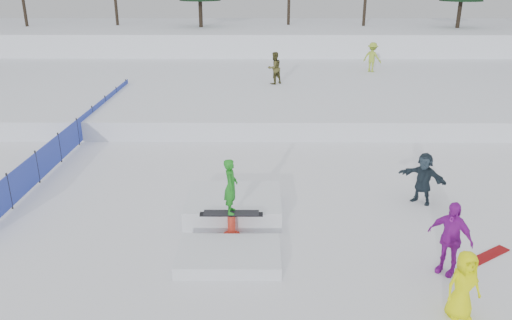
{
  "coord_description": "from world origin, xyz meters",
  "views": [
    {
      "loc": [
        0.59,
        -11.99,
        6.33
      ],
      "look_at": [
        0.5,
        2.0,
        1.1
      ],
      "focal_mm": 35.0,
      "sensor_mm": 36.0,
      "label": 1
    }
  ],
  "objects_px": {
    "spectator_yellow": "(463,285)",
    "jib_rail_feature": "(233,215)",
    "spectator_dark": "(423,178)",
    "walker_ygreen": "(372,57)",
    "walker_olive": "(274,68)",
    "spectator_purple": "(450,238)",
    "safety_fence": "(78,132)"
  },
  "relations": [
    {
      "from": "spectator_yellow",
      "to": "spectator_dark",
      "type": "distance_m",
      "value": 5.32
    },
    {
      "from": "walker_olive",
      "to": "walker_ygreen",
      "type": "bearing_deg",
      "value": 174.66
    },
    {
      "from": "safety_fence",
      "to": "spectator_purple",
      "type": "height_order",
      "value": "spectator_purple"
    },
    {
      "from": "spectator_purple",
      "to": "safety_fence",
      "type": "bearing_deg",
      "value": -174.47
    },
    {
      "from": "spectator_dark",
      "to": "walker_olive",
      "type": "bearing_deg",
      "value": 147.2
    },
    {
      "from": "safety_fence",
      "to": "spectator_dark",
      "type": "distance_m",
      "value": 12.96
    },
    {
      "from": "walker_olive",
      "to": "spectator_dark",
      "type": "relative_size",
      "value": 1.1
    },
    {
      "from": "walker_olive",
      "to": "spectator_yellow",
      "type": "height_order",
      "value": "walker_olive"
    },
    {
      "from": "walker_ygreen",
      "to": "spectator_yellow",
      "type": "xyz_separation_m",
      "value": [
        -2.83,
        -21.93,
        -0.95
      ]
    },
    {
      "from": "spectator_yellow",
      "to": "spectator_dark",
      "type": "bearing_deg",
      "value": 68.4
    },
    {
      "from": "spectator_purple",
      "to": "spectator_yellow",
      "type": "height_order",
      "value": "spectator_purple"
    },
    {
      "from": "spectator_purple",
      "to": "spectator_yellow",
      "type": "xyz_separation_m",
      "value": [
        -0.29,
        -1.57,
        -0.15
      ]
    },
    {
      "from": "walker_ygreen",
      "to": "spectator_dark",
      "type": "relative_size",
      "value": 1.13
    },
    {
      "from": "safety_fence",
      "to": "walker_olive",
      "type": "bearing_deg",
      "value": 45.02
    },
    {
      "from": "spectator_purple",
      "to": "spectator_dark",
      "type": "bearing_deg",
      "value": 125.01
    },
    {
      "from": "safety_fence",
      "to": "spectator_dark",
      "type": "relative_size",
      "value": 10.39
    },
    {
      "from": "spectator_purple",
      "to": "spectator_dark",
      "type": "height_order",
      "value": "spectator_purple"
    },
    {
      "from": "spectator_purple",
      "to": "spectator_yellow",
      "type": "relative_size",
      "value": 1.21
    },
    {
      "from": "spectator_dark",
      "to": "walker_ygreen",
      "type": "bearing_deg",
      "value": 123.56
    },
    {
      "from": "jib_rail_feature",
      "to": "walker_olive",
      "type": "bearing_deg",
      "value": 84.1
    },
    {
      "from": "walker_ygreen",
      "to": "jib_rail_feature",
      "type": "distance_m",
      "value": 19.7
    },
    {
      "from": "walker_ygreen",
      "to": "jib_rail_feature",
      "type": "relative_size",
      "value": 0.4
    },
    {
      "from": "jib_rail_feature",
      "to": "spectator_yellow",
      "type": "bearing_deg",
      "value": -38.99
    },
    {
      "from": "walker_ygreen",
      "to": "spectator_purple",
      "type": "distance_m",
      "value": 20.53
    },
    {
      "from": "safety_fence",
      "to": "spectator_yellow",
      "type": "bearing_deg",
      "value": -43.46
    },
    {
      "from": "spectator_yellow",
      "to": "jib_rail_feature",
      "type": "relative_size",
      "value": 0.33
    },
    {
      "from": "spectator_purple",
      "to": "jib_rail_feature",
      "type": "bearing_deg",
      "value": -160.22
    },
    {
      "from": "spectator_yellow",
      "to": "walker_ygreen",
      "type": "bearing_deg",
      "value": 70.18
    },
    {
      "from": "walker_ygreen",
      "to": "spectator_purple",
      "type": "relative_size",
      "value": 1.0
    },
    {
      "from": "walker_olive",
      "to": "spectator_purple",
      "type": "height_order",
      "value": "walker_olive"
    },
    {
      "from": "walker_olive",
      "to": "walker_ygreen",
      "type": "relative_size",
      "value": 0.97
    },
    {
      "from": "safety_fence",
      "to": "walker_olive",
      "type": "height_order",
      "value": "walker_olive"
    }
  ]
}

